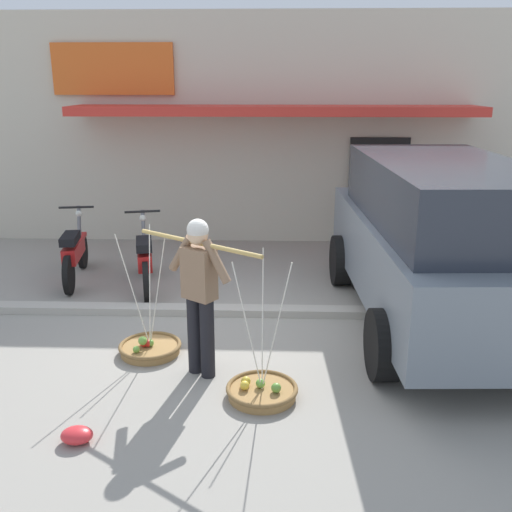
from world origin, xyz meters
The scene contains 10 objects.
ground_plane centered at (0.00, 0.00, 0.00)m, with size 90.00×90.00×0.00m, color gray.
sidewalk_curb centered at (0.00, 0.70, 0.05)m, with size 20.00×0.24×0.10m, color #AEA89C.
fruit_vendor centered at (-0.25, -0.93, 0.98)m, with size 1.33×0.94×1.70m.
fruit_basket_left_side centered at (-0.91, -0.48, 0.07)m, with size 0.72×0.72×1.45m.
fruit_basket_right_side centered at (0.40, -1.38, 0.07)m, with size 0.72×0.72×1.45m.
motorcycle_nearest_shop centered at (-2.58, 1.96, 0.45)m, with size 0.54×1.81×1.09m.
motorcycle_second_in_row centered at (-1.42, 1.69, 0.45)m, with size 0.61×1.79×1.09m.
parked_truck centered at (2.54, 0.50, 1.13)m, with size 2.31×4.88×2.10m.
storefront_building centered at (0.49, 6.88, 2.10)m, with size 13.00×6.00×4.20m.
plastic_litter_bag centered at (-1.17, -2.19, 0.07)m, with size 0.28×0.22×0.14m, color red.
Camera 1 is at (0.52, -6.39, 3.00)m, focal length 40.14 mm.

